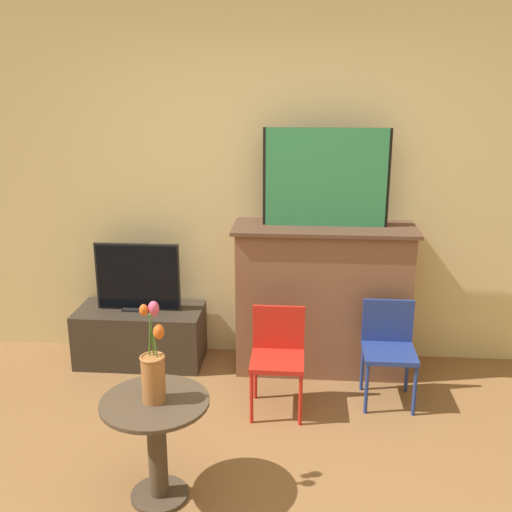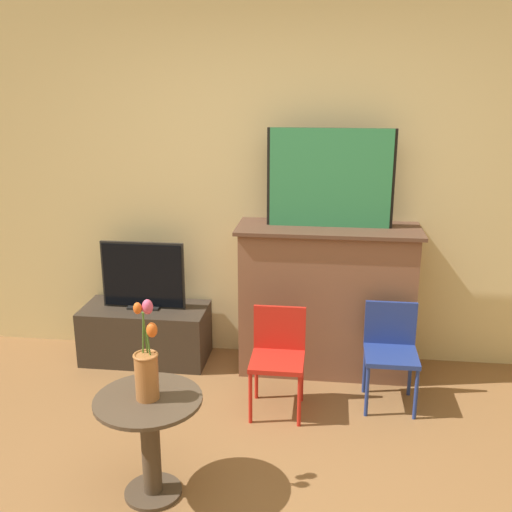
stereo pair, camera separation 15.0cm
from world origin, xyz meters
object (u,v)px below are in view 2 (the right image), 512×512
(vase_tulips, at_px, (147,367))
(painting, at_px, (330,178))
(chair_red, at_px, (278,352))
(chair_blue, at_px, (391,347))
(tv_monitor, at_px, (143,276))

(vase_tulips, bearing_deg, painting, 60.85)
(chair_red, height_order, chair_blue, same)
(painting, height_order, chair_blue, painting)
(chair_red, relative_size, vase_tulips, 1.35)
(tv_monitor, relative_size, chair_blue, 0.94)
(chair_red, distance_m, vase_tulips, 1.12)
(chair_blue, xyz_separation_m, vase_tulips, (-1.27, -1.09, 0.33))
(tv_monitor, relative_size, vase_tulips, 1.27)
(chair_red, bearing_deg, chair_blue, 13.31)
(chair_blue, bearing_deg, chair_red, -166.69)
(tv_monitor, height_order, vase_tulips, vase_tulips)
(painting, xyz_separation_m, tv_monitor, (-1.34, -0.02, -0.75))
(chair_red, distance_m, chair_blue, 0.73)
(vase_tulips, bearing_deg, chair_blue, 40.48)
(painting, distance_m, chair_blue, 1.18)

